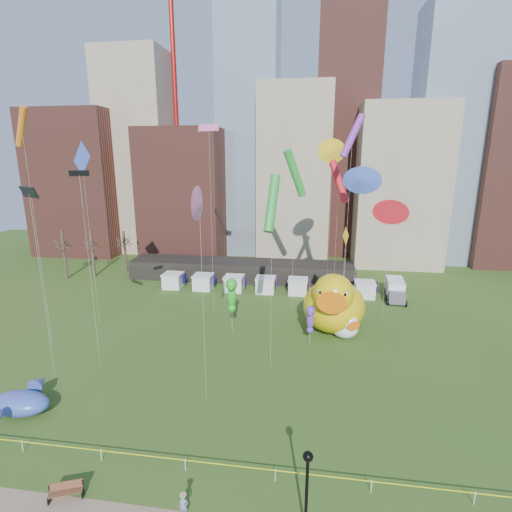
% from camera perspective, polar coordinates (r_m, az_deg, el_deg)
% --- Properties ---
extents(ground, '(160.00, 160.00, 0.00)m').
position_cam_1_polar(ground, '(29.76, -10.38, -28.76)').
color(ground, '#2A5219').
rests_on(ground, ground).
extents(skyline, '(101.00, 23.00, 68.00)m').
position_cam_1_polar(skyline, '(81.73, 4.60, 15.02)').
color(skyline, brown).
rests_on(skyline, ground).
extents(crane_left, '(23.00, 1.00, 76.00)m').
position_cam_1_polar(crane_left, '(93.18, -11.76, 30.58)').
color(crane_left, red).
rests_on(crane_left, ground).
extents(crane_right, '(23.00, 1.00, 76.00)m').
position_cam_1_polar(crane_right, '(91.58, 26.23, 29.84)').
color(crane_right, red).
rests_on(crane_right, ground).
extents(pavilion, '(38.00, 6.00, 3.20)m').
position_cam_1_polar(pavilion, '(66.22, -2.25, -2.12)').
color(pavilion, black).
rests_on(pavilion, ground).
extents(vendor_tents, '(33.24, 2.80, 2.40)m').
position_cam_1_polar(vendor_tents, '(59.98, 1.44, -4.36)').
color(vendor_tents, white).
rests_on(vendor_tents, ground).
extents(bare_trees, '(8.44, 6.44, 8.50)m').
position_cam_1_polar(bare_trees, '(73.62, -22.95, 0.36)').
color(bare_trees, '#382B21').
rests_on(bare_trees, ground).
extents(caution_tape, '(50.00, 0.06, 0.90)m').
position_cam_1_polar(caution_tape, '(29.31, -10.45, -27.79)').
color(caution_tape, white).
rests_on(caution_tape, ground).
extents(big_duck, '(8.33, 10.54, 7.79)m').
position_cam_1_polar(big_duck, '(46.81, 11.46, -6.88)').
color(big_duck, yellow).
rests_on(big_duck, ground).
extents(small_duck, '(4.42, 4.85, 3.38)m').
position_cam_1_polar(small_duck, '(46.27, 13.03, -9.94)').
color(small_duck, white).
rests_on(small_duck, ground).
extents(seahorse_green, '(1.57, 1.87, 6.74)m').
position_cam_1_polar(seahorse_green, '(45.20, -3.65, -5.43)').
color(seahorse_green, silver).
rests_on(seahorse_green, ground).
extents(seahorse_purple, '(1.18, 1.44, 4.49)m').
position_cam_1_polar(seahorse_purple, '(43.62, 8.07, -8.97)').
color(seahorse_purple, silver).
rests_on(seahorse_purple, ground).
extents(whale_inflatable, '(4.99, 6.32, 2.16)m').
position_cam_1_polar(whale_inflatable, '(38.58, -31.42, -17.92)').
color(whale_inflatable, '#4F3EAA').
rests_on(whale_inflatable, ground).
extents(park_bench, '(2.06, 1.31, 1.01)m').
position_cam_1_polar(park_bench, '(29.83, -26.34, -28.66)').
color(park_bench, brown).
rests_on(park_bench, footpath).
extents(lamppost, '(0.56, 0.56, 5.35)m').
position_cam_1_polar(lamppost, '(24.17, 7.56, -30.34)').
color(lamppost, black).
rests_on(lamppost, footpath).
extents(box_truck, '(3.07, 6.64, 2.74)m').
position_cam_1_polar(box_truck, '(60.86, 19.93, -4.67)').
color(box_truck, white).
rests_on(box_truck, ground).
extents(woman, '(0.56, 0.38, 1.48)m').
position_cam_1_polar(woman, '(26.75, -10.69, -32.63)').
color(woman, silver).
rests_on(woman, footpath).
extents(kite_0, '(2.83, 1.79, 15.38)m').
position_cam_1_polar(kite_0, '(50.21, 19.35, 6.16)').
color(kite_0, silver).
rests_on(kite_0, ground).
extents(kite_1, '(0.50, 2.63, 18.25)m').
position_cam_1_polar(kite_1, '(29.47, -8.39, 7.71)').
color(kite_1, silver).
rests_on(kite_1, ground).
extents(kite_2, '(1.64, 1.00, 19.20)m').
position_cam_1_polar(kite_2, '(38.67, -24.67, 10.47)').
color(kite_2, silver).
rests_on(kite_2, ground).
extents(kite_3, '(1.36, 3.10, 18.92)m').
position_cam_1_polar(kite_3, '(34.25, 2.39, 7.79)').
color(kite_3, silver).
rests_on(kite_3, ground).
extents(kite_4, '(0.83, 1.98, 13.07)m').
position_cam_1_polar(kite_4, '(43.23, 13.15, 2.56)').
color(kite_4, silver).
rests_on(kite_4, ground).
extents(kite_5, '(3.32, 1.96, 22.11)m').
position_cam_1_polar(kite_5, '(48.82, -24.37, 12.71)').
color(kite_5, silver).
rests_on(kite_5, ground).
extents(kite_6, '(2.37, 1.44, 25.21)m').
position_cam_1_polar(kite_6, '(46.24, -31.42, 15.99)').
color(kite_6, silver).
rests_on(kite_6, ground).
extents(kite_7, '(2.70, 1.77, 24.70)m').
position_cam_1_polar(kite_7, '(42.62, 14.10, 16.84)').
color(kite_7, silver).
rests_on(kite_7, ground).
extents(kite_8, '(3.18, 2.68, 20.18)m').
position_cam_1_polar(kite_8, '(50.97, 12.17, 10.75)').
color(kite_8, silver).
rests_on(kite_8, ground).
extents(kite_9, '(2.90, 1.22, 24.32)m').
position_cam_1_polar(kite_9, '(49.77, -7.01, 18.08)').
color(kite_9, silver).
rests_on(kite_9, ground).
extents(kite_10, '(2.85, 2.01, 17.92)m').
position_cam_1_polar(kite_10, '(38.37, -30.60, 8.00)').
color(kite_10, silver).
rests_on(kite_10, ground).
extents(kite_11, '(3.47, 3.14, 21.49)m').
position_cam_1_polar(kite_11, '(50.87, 5.79, 12.10)').
color(kite_11, silver).
rests_on(kite_11, ground).
extents(kite_12, '(2.65, 2.21, 22.70)m').
position_cam_1_polar(kite_12, '(51.17, 11.34, 15.00)').
color(kite_12, silver).
rests_on(kite_12, ground).
extents(kite_13, '(2.84, 1.71, 19.40)m').
position_cam_1_polar(kite_13, '(44.52, 15.32, 10.74)').
color(kite_13, silver).
rests_on(kite_13, ground).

